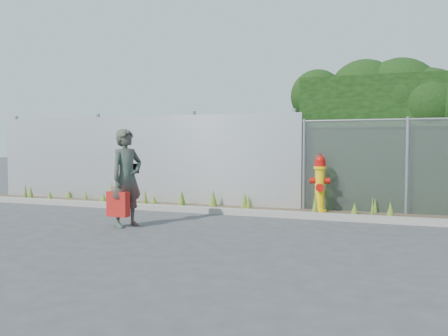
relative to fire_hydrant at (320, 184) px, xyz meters
name	(u,v)px	position (x,y,z in m)	size (l,w,h in m)	color
ground	(213,231)	(-1.45, -2.63, -0.62)	(80.00, 80.00, 0.00)	#3C3D3F
curb	(244,212)	(-1.45, -0.83, -0.56)	(16.00, 0.22, 0.12)	gray
weed_strip	(265,207)	(-1.15, -0.19, -0.51)	(16.00, 1.29, 0.52)	#473828
corrugated_fence	(137,159)	(-4.70, 0.38, 0.49)	(8.50, 0.21, 2.30)	silver
fire_hydrant	(320,184)	(0.00, 0.00, 0.00)	(0.43, 0.38, 1.27)	yellow
woman	(127,178)	(-3.06, -2.75, 0.26)	(0.64, 0.42, 1.75)	#106B52
red_tote_bag	(118,204)	(-3.15, -2.90, -0.20)	(0.40, 0.15, 0.52)	#A22909
black_shoulder_bag	(132,168)	(-3.06, -2.56, 0.42)	(0.24, 0.10, 0.18)	black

